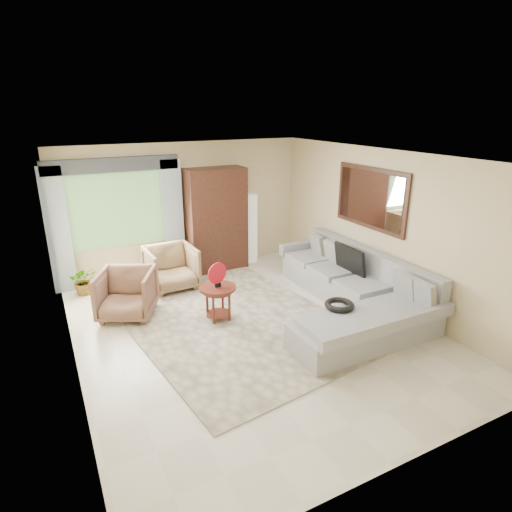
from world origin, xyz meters
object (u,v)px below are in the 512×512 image
sectional_sofa (352,295)px  floor_lamp (250,228)px  potted_plant (84,280)px  coffee_table (218,303)px  armoire (216,220)px  tv_screen (350,259)px  armchair_left (126,294)px  armchair_right (171,268)px

sectional_sofa → floor_lamp: 3.03m
sectional_sofa → potted_plant: 4.78m
coffee_table → armoire: size_ratio=0.27×
potted_plant → floor_lamp: (3.46, 0.19, 0.49)m
sectional_sofa → tv_screen: bearing=59.5°
tv_screen → potted_plant: (-4.16, 2.31, -0.46)m
potted_plant → coffee_table: bearing=-49.1°
tv_screen → armoire: bearing=121.5°
coffee_table → potted_plant: size_ratio=1.10×
armchair_left → armchair_right: armchair_right is taller
armoire → potted_plant: bearing=-177.1°
armchair_left → floor_lamp: size_ratio=0.57×
potted_plant → tv_screen: bearing=-29.0°
coffee_table → floor_lamp: 2.84m
potted_plant → armchair_left: bearing=-67.4°
tv_screen → armchair_left: (-3.64, 1.06, -0.33)m
armoire → sectional_sofa: bearing=-66.9°
sectional_sofa → floor_lamp: (-0.43, 2.96, 0.47)m
armchair_right → potted_plant: (-1.50, 0.46, -0.14)m
armchair_left → armchair_right: bearing=65.7°
tv_screen → armchair_right: bearing=145.2°
sectional_sofa → armoire: 3.24m
sectional_sofa → coffee_table: 2.23m
armchair_left → potted_plant: size_ratio=1.64×
armchair_right → potted_plant: size_ratio=1.69×
tv_screen → potted_plant: bearing=151.0°
armoire → floor_lamp: bearing=4.3°
sectional_sofa → floor_lamp: size_ratio=2.31×
sectional_sofa → tv_screen: 0.68m
sectional_sofa → coffee_table: bearing=161.5°
potted_plant → floor_lamp: bearing=3.2°
armchair_left → potted_plant: armchair_left is taller
armchair_left → potted_plant: (-0.52, 1.26, -0.13)m
tv_screen → coffee_table: tv_screen is taller
sectional_sofa → armoire: (-1.23, 2.90, 0.77)m
coffee_table → floor_lamp: (1.68, 2.25, 0.45)m
armchair_left → armoire: armoire is taller
potted_plant → sectional_sofa: bearing=-35.4°
sectional_sofa → armchair_left: sectional_sofa is taller
armoire → floor_lamp: (0.80, 0.06, -0.30)m
floor_lamp → potted_plant: bearing=-176.8°
potted_plant → armoire: 2.78m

